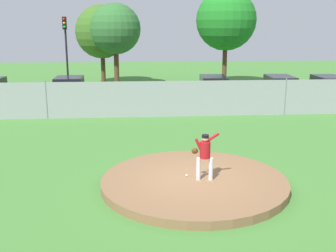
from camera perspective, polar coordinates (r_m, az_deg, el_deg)
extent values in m
plane|color=#427A33|center=(18.38, 1.06, -1.36)|extent=(80.00, 80.00, 0.00)
cube|color=#2B2B2D|center=(26.65, -0.69, 3.41)|extent=(44.00, 7.00, 0.01)
cylinder|color=brown|center=(12.68, 3.68, -7.88)|extent=(5.74, 5.74, 0.25)
cylinder|color=silver|center=(12.40, 4.30, -6.02)|extent=(0.13, 0.13, 0.70)
cylinder|color=silver|center=(12.42, 6.04, -6.03)|extent=(0.13, 0.13, 0.70)
cylinder|color=maroon|center=(12.22, 5.23, -3.36)|extent=(0.32, 0.32, 0.51)
cylinder|color=maroon|center=(12.15, 6.10, -1.71)|extent=(0.48, 0.15, 0.37)
cylinder|color=maroon|center=(12.16, 4.41, -2.80)|extent=(0.29, 0.12, 0.46)
ellipsoid|color=#4C2D14|center=(12.23, 3.80, -3.52)|extent=(0.20, 0.12, 0.18)
sphere|color=tan|center=(12.12, 5.27, -1.76)|extent=(0.20, 0.20, 0.20)
cylinder|color=black|center=(12.10, 5.27, -1.44)|extent=(0.21, 0.21, 0.09)
sphere|color=white|center=(12.76, 2.63, -6.93)|extent=(0.07, 0.07, 0.07)
cube|color=gray|center=(22.06, 0.08, 3.82)|extent=(32.55, 0.03, 1.96)
cylinder|color=slate|center=(22.50, -16.72, 3.56)|extent=(0.07, 0.07, 2.06)
cylinder|color=slate|center=(23.47, 16.17, 4.00)|extent=(0.07, 0.07, 2.06)
cube|color=#161E4C|center=(26.72, -13.65, 4.53)|extent=(1.97, 4.06, 0.73)
cube|color=black|center=(26.62, -13.74, 6.00)|extent=(1.77, 2.25, 0.66)
cylinder|color=black|center=(27.99, -13.30, 4.21)|extent=(1.93, 0.70, 0.64)
cylinder|color=black|center=(25.57, -13.95, 3.28)|extent=(1.93, 0.70, 0.64)
cube|color=#146066|center=(29.61, 21.61, 4.76)|extent=(1.96, 4.80, 0.66)
cube|color=black|center=(29.53, 21.72, 5.96)|extent=(1.75, 2.66, 0.59)
cylinder|color=black|center=(30.99, 20.46, 4.61)|extent=(1.90, 0.69, 0.64)
cube|color=silver|center=(28.10, 15.42, 4.88)|extent=(1.94, 4.71, 0.74)
cube|color=black|center=(28.01, 15.50, 6.21)|extent=(1.71, 2.62, 0.58)
cylinder|color=black|center=(29.52, 14.56, 4.61)|extent=(1.82, 0.72, 0.64)
cylinder|color=black|center=(26.81, 16.26, 3.61)|extent=(1.82, 0.72, 0.64)
cube|color=maroon|center=(27.06, 6.35, 4.86)|extent=(2.02, 4.52, 0.64)
cube|color=black|center=(26.97, 6.39, 6.26)|extent=(1.76, 2.53, 0.69)
cylinder|color=black|center=(28.45, 5.99, 4.65)|extent=(1.85, 0.75, 0.64)
cylinder|color=black|center=(25.77, 6.71, 3.68)|extent=(1.85, 0.75, 0.64)
cone|color=orange|center=(28.04, 0.65, 4.51)|extent=(0.32, 0.32, 0.55)
cube|color=black|center=(28.08, 0.65, 3.99)|extent=(0.40, 0.40, 0.03)
cylinder|color=black|center=(31.17, -14.05, 9.62)|extent=(0.14, 0.14, 5.50)
cube|color=black|center=(30.93, -14.36, 13.84)|extent=(0.28, 0.24, 0.90)
sphere|color=red|center=(30.81, -14.43, 14.34)|extent=(0.18, 0.18, 0.18)
sphere|color=orange|center=(30.81, -14.39, 13.84)|extent=(0.18, 0.18, 0.18)
sphere|color=green|center=(30.81, -14.36, 13.34)|extent=(0.18, 0.18, 0.18)
cylinder|color=#4C331E|center=(35.22, -9.10, 8.12)|extent=(0.37, 0.37, 2.86)
sphere|color=#376320|center=(35.06, -9.29, 12.95)|extent=(4.40, 4.40, 4.40)
cylinder|color=#4C331E|center=(33.26, -7.25, 8.20)|extent=(0.40, 0.40, 3.25)
sphere|color=#2E652D|center=(33.11, -7.41, 13.40)|extent=(3.99, 3.99, 3.99)
cylinder|color=#4C331E|center=(34.39, 7.96, 8.66)|extent=(0.37, 0.37, 3.61)
sphere|color=#1D7620|center=(34.26, 8.16, 14.53)|extent=(4.89, 4.89, 4.89)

